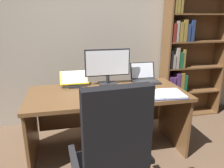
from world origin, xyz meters
name	(u,v)px	position (x,y,z in m)	size (l,w,h in m)	color
wall_back	(94,37)	(0.00, 1.89, 1.26)	(4.84, 0.12, 2.52)	#A89E8E
desk	(106,105)	(0.00, 1.02, 0.55)	(1.76, 0.81, 0.74)	brown
bookshelf	(186,59)	(1.39, 1.68, 0.93)	(0.96, 0.28, 1.99)	brown
office_chair	(113,164)	(-0.14, 0.03, 0.48)	(0.64, 0.60, 1.14)	#232326
monitor	(108,66)	(0.06, 1.22, 0.97)	(0.55, 0.16, 0.44)	#232326
laptop	(145,78)	(0.55, 1.23, 0.80)	(0.33, 0.30, 0.23)	#232326
keyboard	(116,96)	(0.06, 0.76, 0.76)	(0.42, 0.15, 0.02)	#232326
computer_mouse	(88,97)	(-0.24, 0.76, 0.76)	(0.06, 0.10, 0.04)	#232326
reading_stand_with_book	(74,79)	(-0.35, 1.30, 0.82)	(0.34, 0.30, 0.15)	#232326
open_binder	(160,94)	(0.54, 0.71, 0.76)	(0.54, 0.36, 0.02)	navy
notepad	(133,90)	(0.31, 0.94, 0.75)	(0.15, 0.21, 0.01)	silver
pen	(135,89)	(0.33, 0.94, 0.76)	(0.01, 0.01, 0.14)	maroon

